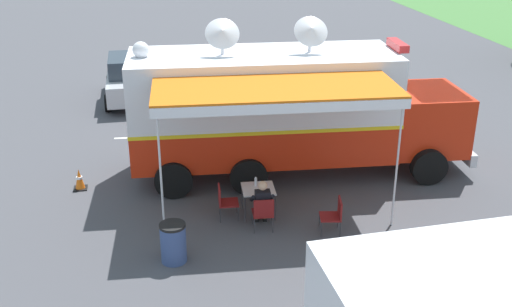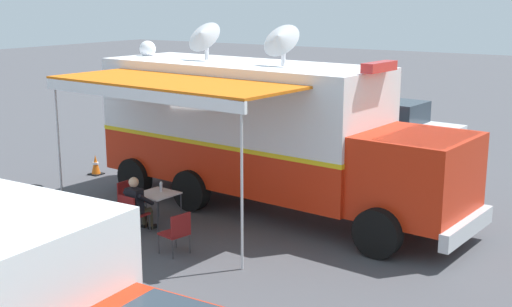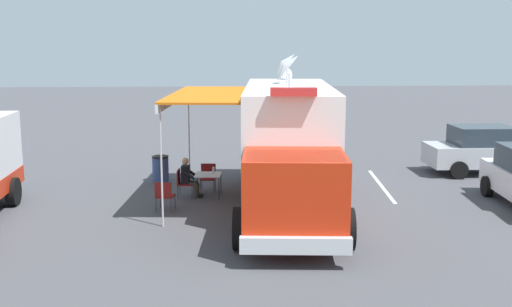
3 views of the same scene
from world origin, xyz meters
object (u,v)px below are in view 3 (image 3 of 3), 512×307
folding_table (208,176)px  trash_bin (161,169)px  command_truck (288,142)px  folding_chair_beside_table (208,175)px  folding_chair_at_table (182,181)px  traffic_cone (272,160)px  folding_chair_spare_by_truck (164,194)px  water_bottle (213,171)px  car_far_corner (484,150)px  seated_responder (188,177)px

folding_table → trash_bin: size_ratio=0.94×
command_truck → folding_chair_beside_table: command_truck is taller
folding_chair_at_table → traffic_cone: size_ratio=1.50×
command_truck → folding_chair_spare_by_truck: bearing=3.7°
water_bottle → folding_table: bearing=10.9°
traffic_cone → command_truck: bearing=89.9°
trash_bin → car_far_corner: 11.80m
seated_responder → car_far_corner: bearing=-164.5°
trash_bin → seated_responder: bearing=116.6°
command_truck → folding_chair_beside_table: 3.54m
water_bottle → folding_chair_spare_by_truck: water_bottle is taller
water_bottle → trash_bin: size_ratio=0.25×
folding_chair_at_table → car_far_corner: size_ratio=0.21×
folding_table → water_bottle: size_ratio=3.83×
water_bottle → car_far_corner: car_far_corner is taller
folding_chair_spare_by_truck → water_bottle: bearing=-130.4°
folding_chair_beside_table → seated_responder: bearing=54.4°
folding_chair_beside_table → car_far_corner: car_far_corner is taller
folding_table → folding_chair_at_table: size_ratio=0.98×
command_truck → car_far_corner: command_truck is taller
folding_chair_at_table → car_far_corner: bearing=-164.8°
water_bottle → folding_chair_spare_by_truck: bearing=49.6°
car_far_corner → folding_chair_spare_by_truck: bearing=22.1°
folding_chair_beside_table → water_bottle: bearing=103.2°
folding_table → folding_chair_at_table: 0.82m
car_far_corner → command_truck: bearing=29.4°
water_bottle → command_truck: bearing=147.6°
folding_table → folding_chair_at_table: (0.80, -0.04, -0.16)m
folding_chair_spare_by_truck → trash_bin: size_ratio=0.96×
folding_table → seated_responder: 0.61m
folding_chair_spare_by_truck → traffic_cone: 7.04m
folding_table → seated_responder: size_ratio=0.69×
car_far_corner → seated_responder: bearing=15.5°
folding_chair_at_table → car_far_corner: (-10.87, -2.96, 0.37)m
folding_table → folding_chair_beside_table: bearing=-88.5°
folding_table → trash_bin: bearing=-52.4°
trash_bin → folding_table: bearing=127.6°
command_truck → seated_responder: 3.51m
folding_table → car_far_corner: size_ratio=0.20×
folding_chair_beside_table → folding_chair_at_table: bearing=46.1°
water_bottle → car_far_corner: size_ratio=0.05×
water_bottle → folding_chair_at_table: 1.02m
folding_chair_beside_table → command_truck: bearing=137.1°
folding_chair_spare_by_truck → folding_chair_beside_table: bearing=-116.0°
seated_responder → trash_bin: 2.45m
folding_chair_beside_table → trash_bin: (1.68, -1.37, -0.06)m
folding_chair_at_table → trash_bin: 2.35m
trash_bin → water_bottle: bearing=130.6°
seated_responder → command_truck: bearing=155.0°
command_truck → car_far_corner: 8.93m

